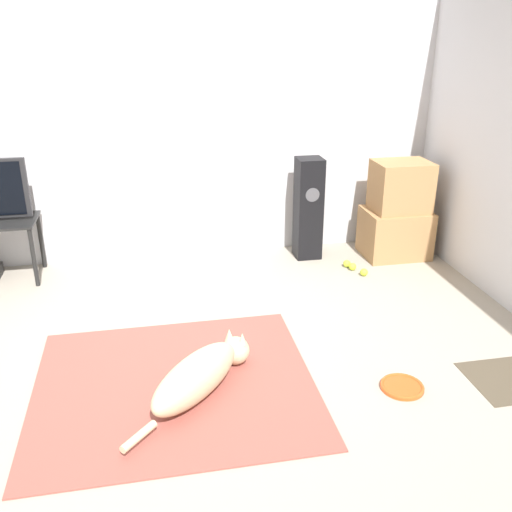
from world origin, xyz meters
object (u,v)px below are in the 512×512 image
Objects in this scene: dog at (200,374)px; floor_speaker at (308,209)px; tennis_ball_loose_on_carpet at (364,272)px; tennis_ball_by_boxes at (352,267)px; cardboard_box_upper at (401,186)px; tennis_ball_near_speaker at (347,264)px; frisbee at (402,386)px; cardboard_box_lower at (395,233)px.

floor_speaker reaches higher than dog.
dog is at bearing -137.63° from tennis_ball_loose_on_carpet.
floor_speaker reaches higher than tennis_ball_loose_on_carpet.
dog is 12.87× the size of tennis_ball_by_boxes.
tennis_ball_near_speaker is (-0.53, -0.18, -0.63)m from cardboard_box_upper.
cardboard_box_upper is at bearing 40.93° from tennis_ball_loose_on_carpet.
frisbee is at bearing -100.33° from tennis_ball_by_boxes.
cardboard_box_upper is 0.84m from tennis_ball_near_speaker.
cardboard_box_lower is 0.63× the size of floor_speaker.
cardboard_box_lower is at bearing 28.22° from tennis_ball_by_boxes.
dog is 12.87× the size of tennis_ball_near_speaker.
cardboard_box_upper reaches higher than tennis_ball_near_speaker.
dog is at bearing -137.67° from cardboard_box_lower.
floor_speaker is at bearing 58.54° from dog.
floor_speaker is (1.19, 1.94, 0.32)m from dog.
frisbee is 2.15m from cardboard_box_lower.
tennis_ball_by_boxes is at bearing -70.36° from tennis_ball_near_speaker.
cardboard_box_upper is (2.00, 1.80, 0.52)m from dog.
dog is 1.75× the size of cardboard_box_upper.
tennis_ball_by_boxes is 1.00× the size of tennis_ball_loose_on_carpet.
tennis_ball_by_boxes is 1.00× the size of tennis_ball_near_speaker.
frisbee is 3.91× the size of tennis_ball_by_boxes.
tennis_ball_near_speaker is 1.00× the size of tennis_ball_loose_on_carpet.
tennis_ball_near_speaker is (-0.03, 0.07, 0.00)m from tennis_ball_by_boxes.
cardboard_box_lower is 1.19× the size of cardboard_box_upper.
tennis_ball_near_speaker is at bearing 80.88° from frisbee.
dog is at bearing -137.95° from cardboard_box_upper.
tennis_ball_by_boxes is at bearing -52.50° from floor_speaker.
floor_speaker reaches higher than tennis_ball_near_speaker.
tennis_ball_loose_on_carpet is (-0.44, -0.40, -0.19)m from cardboard_box_lower.
cardboard_box_lower is at bearing 67.80° from frisbee.
cardboard_box_lower is at bearing 126.99° from cardboard_box_upper.
tennis_ball_near_speaker reaches higher than frisbee.
floor_speaker is 0.66m from tennis_ball_by_boxes.
cardboard_box_upper reaches higher than frisbee.
tennis_ball_loose_on_carpet is (0.08, -0.21, 0.00)m from tennis_ball_near_speaker.
tennis_ball_loose_on_carpet is (1.55, 1.41, -0.11)m from dog.
tennis_ball_by_boxes is 0.08m from tennis_ball_near_speaker.
cardboard_box_lower is (0.81, 1.98, 0.21)m from frisbee.
tennis_ball_by_boxes is (0.31, 1.72, 0.02)m from frisbee.
cardboard_box_upper is at bearing -53.01° from cardboard_box_lower.
cardboard_box_upper is 0.53× the size of floor_speaker.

